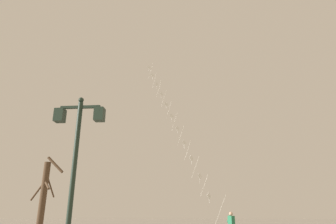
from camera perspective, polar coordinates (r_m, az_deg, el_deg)
The scene contains 3 objects.
twin_lantern_lamp_post at distance 8.87m, azimuth -17.38°, elevation -6.47°, with size 1.49×0.28×4.95m.
kite_train at distance 26.24m, azimuth 1.22°, elevation -1.91°, with size 6.93×10.13×17.61m.
bare_tree at distance 15.31m, azimuth -23.12°, elevation -15.80°, with size 1.53×1.90×4.23m.
Camera 1 is at (-0.13, -0.69, 1.62)m, focal length 31.39 mm.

